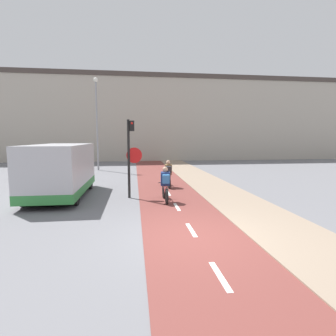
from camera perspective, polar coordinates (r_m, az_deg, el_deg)
name	(u,v)px	position (r m, az deg, el deg)	size (l,w,h in m)	color
ground_plane	(195,237)	(7.17, 5.97, -14.77)	(120.00, 120.00, 0.00)	slate
bike_lane	(195,237)	(7.17, 5.97, -14.68)	(2.76, 60.00, 0.02)	brown
sidewalk_strip	(287,232)	(8.13, 24.43, -12.54)	(2.40, 60.00, 0.05)	gray
building_row_background	(147,119)	(32.06, -4.65, 10.61)	(60.00, 5.20, 9.73)	#B2A899
traffic_light_pole	(131,150)	(11.35, -8.16, 3.87)	(0.67, 0.25, 3.38)	black
street_lamp_far	(97,115)	(21.95, -15.25, 11.10)	(0.36, 0.36, 7.30)	gray
cyclist_near	(165,185)	(10.71, -0.59, -3.68)	(0.46, 1.65, 1.44)	black
cyclist_far	(168,174)	(13.85, 0.05, -1.35)	(0.46, 1.61, 1.43)	black
van	(61,171)	(12.51, -22.24, -0.62)	(2.12, 5.11, 2.32)	#B7B7BC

